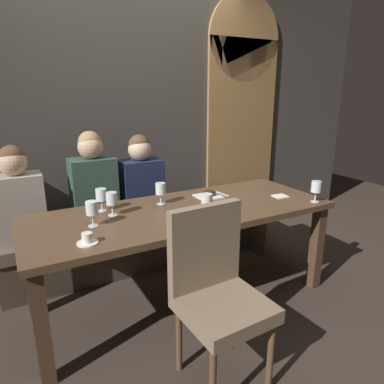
{
  "coord_description": "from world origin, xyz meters",
  "views": [
    {
      "loc": [
        -1.08,
        -2.11,
        1.57
      ],
      "look_at": [
        0.11,
        0.06,
        0.84
      ],
      "focal_mm": 32.54,
      "sensor_mm": 36.0,
      "label": 1
    }
  ],
  "objects_px": {
    "wine_glass_far_left": "(207,201)",
    "fork_on_table": "(222,194)",
    "banquette_bench": "(149,239)",
    "wine_glass_near_left": "(316,188)",
    "dining_table": "(183,221)",
    "diner_redhead": "(18,197)",
    "chair_near_side": "(216,285)",
    "diner_bearded": "(93,183)",
    "wine_glass_near_right": "(101,196)",
    "espresso_cup": "(87,239)",
    "wine_glass_end_left": "(92,209)",
    "diner_far_end": "(141,180)",
    "dessert_plate": "(209,195)",
    "wine_glass_center_front": "(161,189)",
    "wine_glass_far_right": "(112,200)"
  },
  "relations": [
    {
      "from": "wine_glass_far_left",
      "to": "fork_on_table",
      "type": "bearing_deg",
      "value": 46.29
    },
    {
      "from": "banquette_bench",
      "to": "wine_glass_near_left",
      "type": "height_order",
      "value": "wine_glass_near_left"
    },
    {
      "from": "dining_table",
      "to": "diner_redhead",
      "type": "xyz_separation_m",
      "value": [
        -1.03,
        0.69,
        0.15
      ]
    },
    {
      "from": "chair_near_side",
      "to": "wine_glass_near_left",
      "type": "xyz_separation_m",
      "value": [
        1.14,
        0.38,
        0.29
      ]
    },
    {
      "from": "dining_table",
      "to": "banquette_bench",
      "type": "xyz_separation_m",
      "value": [
        0.0,
        0.7,
        -0.42
      ]
    },
    {
      "from": "diner_bearded",
      "to": "fork_on_table",
      "type": "bearing_deg",
      "value": -29.47
    },
    {
      "from": "chair_near_side",
      "to": "wine_glass_near_right",
      "type": "xyz_separation_m",
      "value": [
        -0.35,
        0.97,
        0.29
      ]
    },
    {
      "from": "diner_redhead",
      "to": "espresso_cup",
      "type": "bearing_deg",
      "value": -72.56
    },
    {
      "from": "banquette_bench",
      "to": "wine_glass_end_left",
      "type": "relative_size",
      "value": 15.24
    },
    {
      "from": "wine_glass_end_left",
      "to": "espresso_cup",
      "type": "xyz_separation_m",
      "value": [
        -0.09,
        -0.25,
        -0.09
      ]
    },
    {
      "from": "chair_near_side",
      "to": "diner_far_end",
      "type": "relative_size",
      "value": 1.3
    },
    {
      "from": "chair_near_side",
      "to": "dessert_plate",
      "type": "relative_size",
      "value": 5.16
    },
    {
      "from": "diner_redhead",
      "to": "wine_glass_center_front",
      "type": "relative_size",
      "value": 4.5
    },
    {
      "from": "dining_table",
      "to": "wine_glass_center_front",
      "type": "relative_size",
      "value": 13.41
    },
    {
      "from": "wine_glass_far_right",
      "to": "dessert_plate",
      "type": "bearing_deg",
      "value": 3.32
    },
    {
      "from": "diner_far_end",
      "to": "espresso_cup",
      "type": "relative_size",
      "value": 6.27
    },
    {
      "from": "diner_far_end",
      "to": "banquette_bench",
      "type": "bearing_deg",
      "value": -7.98
    },
    {
      "from": "chair_near_side",
      "to": "diner_redhead",
      "type": "relative_size",
      "value": 1.33
    },
    {
      "from": "chair_near_side",
      "to": "wine_glass_near_right",
      "type": "relative_size",
      "value": 5.98
    },
    {
      "from": "banquette_bench",
      "to": "wine_glass_far_left",
      "type": "height_order",
      "value": "wine_glass_far_left"
    },
    {
      "from": "diner_bearded",
      "to": "wine_glass_near_left",
      "type": "relative_size",
      "value": 4.91
    },
    {
      "from": "chair_near_side",
      "to": "espresso_cup",
      "type": "xyz_separation_m",
      "value": [
        -0.56,
        0.46,
        0.21
      ]
    },
    {
      "from": "wine_glass_far_right",
      "to": "wine_glass_end_left",
      "type": "bearing_deg",
      "value": -140.95
    },
    {
      "from": "diner_bearded",
      "to": "espresso_cup",
      "type": "bearing_deg",
      "value": -105.71
    },
    {
      "from": "wine_glass_center_front",
      "to": "espresso_cup",
      "type": "xyz_separation_m",
      "value": [
        -0.65,
        -0.44,
        -0.09
      ]
    },
    {
      "from": "dining_table",
      "to": "dessert_plate",
      "type": "relative_size",
      "value": 11.58
    },
    {
      "from": "dining_table",
      "to": "fork_on_table",
      "type": "height_order",
      "value": "fork_on_table"
    },
    {
      "from": "diner_far_end",
      "to": "fork_on_table",
      "type": "relative_size",
      "value": 4.43
    },
    {
      "from": "wine_glass_end_left",
      "to": "banquette_bench",
      "type": "bearing_deg",
      "value": 47.91
    },
    {
      "from": "chair_near_side",
      "to": "wine_glass_near_right",
      "type": "height_order",
      "value": "chair_near_side"
    },
    {
      "from": "wine_glass_far_left",
      "to": "dessert_plate",
      "type": "distance_m",
      "value": 0.48
    },
    {
      "from": "diner_redhead",
      "to": "dessert_plate",
      "type": "xyz_separation_m",
      "value": [
        1.36,
        -0.52,
        -0.04
      ]
    },
    {
      "from": "espresso_cup",
      "to": "wine_glass_far_right",
      "type": "bearing_deg",
      "value": 56.01
    },
    {
      "from": "banquette_bench",
      "to": "wine_glass_near_right",
      "type": "xyz_separation_m",
      "value": [
        -0.52,
        -0.46,
        0.62
      ]
    },
    {
      "from": "diner_far_end",
      "to": "dining_table",
      "type": "bearing_deg",
      "value": -86.11
    },
    {
      "from": "fork_on_table",
      "to": "diner_far_end",
      "type": "bearing_deg",
      "value": 125.2
    },
    {
      "from": "chair_near_side",
      "to": "diner_far_end",
      "type": "bearing_deg",
      "value": 85.05
    },
    {
      "from": "diner_far_end",
      "to": "wine_glass_far_right",
      "type": "distance_m",
      "value": 0.73
    },
    {
      "from": "dining_table",
      "to": "wine_glass_far_right",
      "type": "bearing_deg",
      "value": 165.78
    },
    {
      "from": "wine_glass_end_left",
      "to": "wine_glass_far_left",
      "type": "relative_size",
      "value": 1.0
    },
    {
      "from": "diner_redhead",
      "to": "wine_glass_far_right",
      "type": "bearing_deg",
      "value": -45.6
    },
    {
      "from": "dining_table",
      "to": "wine_glass_center_front",
      "type": "distance_m",
      "value": 0.29
    },
    {
      "from": "diner_bearded",
      "to": "fork_on_table",
      "type": "distance_m",
      "value": 1.06
    },
    {
      "from": "wine_glass_far_right",
      "to": "wine_glass_end_left",
      "type": "xyz_separation_m",
      "value": [
        -0.17,
        -0.13,
        0.0
      ]
    },
    {
      "from": "chair_near_side",
      "to": "wine_glass_near_right",
      "type": "bearing_deg",
      "value": 109.76
    },
    {
      "from": "diner_bearded",
      "to": "wine_glass_near_right",
      "type": "distance_m",
      "value": 0.47
    },
    {
      "from": "wine_glass_near_left",
      "to": "espresso_cup",
      "type": "relative_size",
      "value": 1.37
    },
    {
      "from": "wine_glass_far_left",
      "to": "wine_glass_near_right",
      "type": "bearing_deg",
      "value": 141.45
    },
    {
      "from": "dining_table",
      "to": "diner_far_end",
      "type": "xyz_separation_m",
      "value": [
        -0.05,
        0.71,
        0.15
      ]
    },
    {
      "from": "banquette_bench",
      "to": "wine_glass_near_right",
      "type": "height_order",
      "value": "wine_glass_near_right"
    }
  ]
}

